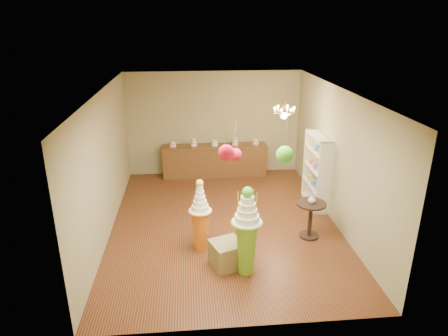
{
  "coord_description": "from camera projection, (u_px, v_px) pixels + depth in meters",
  "views": [
    {
      "loc": [
        -0.74,
        -8.0,
        4.39
      ],
      "look_at": [
        -0.0,
        0.0,
        1.35
      ],
      "focal_mm": 32.0,
      "sensor_mm": 36.0,
      "label": 1
    }
  ],
  "objects": [
    {
      "name": "pom_red_right",
      "position": [
        235.0,
        154.0,
        6.2
      ],
      "size": [
        0.2,
        0.2,
        0.7
      ],
      "color": "#3A362A",
      "rests_on": "ceiling"
    },
    {
      "name": "sideboard",
      "position": [
        215.0,
        160.0,
        11.67
      ],
      "size": [
        3.04,
        0.54,
        1.16
      ],
      "color": "brown",
      "rests_on": "floor"
    },
    {
      "name": "shelving_unit",
      "position": [
        317.0,
        170.0,
        9.7
      ],
      "size": [
        0.33,
        1.2,
        1.8
      ],
      "color": "beige",
      "rests_on": "floor"
    },
    {
      "name": "wall_back",
      "position": [
        214.0,
        124.0,
        11.57
      ],
      "size": [
        5.0,
        0.04,
        3.0
      ],
      "primitive_type": "cube",
      "color": "#979269",
      "rests_on": "ground"
    },
    {
      "name": "pom_green_mid",
      "position": [
        285.0,
        154.0,
        6.18
      ],
      "size": [
        0.27,
        0.27,
        0.74
      ],
      "color": "#3A362A",
      "rests_on": "ceiling"
    },
    {
      "name": "pedestal_orange",
      "position": [
        201.0,
        224.0,
        7.86
      ],
      "size": [
        0.54,
        0.54,
        1.52
      ],
      "rotation": [
        0.0,
        0.0,
        0.27
      ],
      "color": "orange",
      "rests_on": "floor"
    },
    {
      "name": "ceiling",
      "position": [
        224.0,
        91.0,
        8.01
      ],
      "size": [
        6.5,
        6.5,
        0.0
      ],
      "primitive_type": "plane",
      "rotation": [
        3.14,
        0.0,
        0.0
      ],
      "color": "white",
      "rests_on": "ground"
    },
    {
      "name": "floor",
      "position": [
        224.0,
        223.0,
        9.07
      ],
      "size": [
        6.5,
        6.5,
        0.0
      ],
      "primitive_type": "plane",
      "color": "#542C16",
      "rests_on": "ground"
    },
    {
      "name": "wall_right",
      "position": [
        337.0,
        158.0,
        8.75
      ],
      "size": [
        0.04,
        6.5,
        3.0
      ],
      "primitive_type": "cube",
      "color": "#979269",
      "rests_on": "ground"
    },
    {
      "name": "vase",
      "position": [
        312.0,
        199.0,
        8.23
      ],
      "size": [
        0.2,
        0.2,
        0.17
      ],
      "primitive_type": "imported",
      "rotation": [
        0.0,
        0.0,
        -0.35
      ],
      "color": "beige",
      "rests_on": "round_table"
    },
    {
      "name": "wall_left",
      "position": [
        105.0,
        165.0,
        8.33
      ],
      "size": [
        0.04,
        6.5,
        3.0
      ],
      "primitive_type": "cube",
      "color": "#979269",
      "rests_on": "ground"
    },
    {
      "name": "pom_red_left",
      "position": [
        227.0,
        153.0,
        5.88
      ],
      "size": [
        0.25,
        0.25,
        0.61
      ],
      "color": "#3A362A",
      "rests_on": "ceiling"
    },
    {
      "name": "wall_front",
      "position": [
        246.0,
        241.0,
        5.51
      ],
      "size": [
        5.0,
        0.04,
        3.0
      ],
      "primitive_type": "cube",
      "color": "#979269",
      "rests_on": "ground"
    },
    {
      "name": "burlap_riser",
      "position": [
        227.0,
        254.0,
        7.45
      ],
      "size": [
        0.7,
        0.7,
        0.49
      ],
      "primitive_type": "cube",
      "rotation": [
        0.0,
        0.0,
        0.37
      ],
      "color": "olive",
      "rests_on": "floor"
    },
    {
      "name": "chandelier",
      "position": [
        284.0,
        113.0,
        9.28
      ],
      "size": [
        0.54,
        0.54,
        0.85
      ],
      "rotation": [
        0.0,
        0.0,
        -0.02
      ],
      "color": "#CE8E48",
      "rests_on": "ceiling"
    },
    {
      "name": "pedestal_green",
      "position": [
        247.0,
        237.0,
        7.08
      ],
      "size": [
        0.57,
        0.57,
        1.7
      ],
      "rotation": [
        0.0,
        0.0,
        -0.09
      ],
      "color": "#78B628",
      "rests_on": "floor"
    },
    {
      "name": "round_table",
      "position": [
        311.0,
        215.0,
        8.36
      ],
      "size": [
        0.62,
        0.62,
        0.79
      ],
      "rotation": [
        0.0,
        0.0,
        0.01
      ],
      "color": "black",
      "rests_on": "floor"
    }
  ]
}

